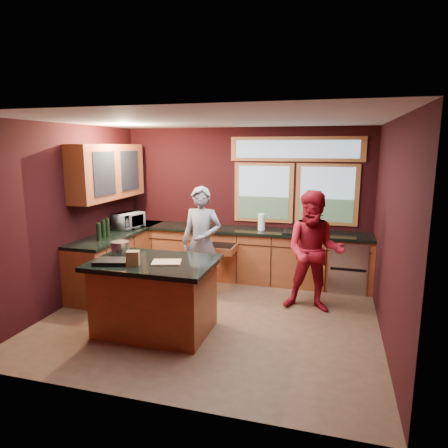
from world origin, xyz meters
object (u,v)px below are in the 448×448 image
at_px(person_grey, 202,242).
at_px(person_red, 314,252).
at_px(island, 155,296).
at_px(stock_pot, 121,248).
at_px(cutting_board, 167,262).

xyz_separation_m(person_grey, person_red, (1.74, -0.10, -0.00)).
xyz_separation_m(island, person_grey, (0.18, 1.34, 0.40)).
bearing_deg(stock_pot, person_grey, 58.36).
bearing_deg(cutting_board, person_grey, 90.69).
relative_size(cutting_board, stock_pot, 1.46).
xyz_separation_m(person_red, cutting_board, (-1.72, -1.29, 0.07)).
bearing_deg(island, person_grey, 82.21).
bearing_deg(stock_pot, island, -15.26).
distance_m(island, cutting_board, 0.52).
relative_size(person_grey, person_red, 1.00).
height_order(island, cutting_board, cutting_board).
bearing_deg(person_red, island, -146.30).
bearing_deg(cutting_board, island, 165.96).
bearing_deg(person_red, cutting_board, -142.29).
bearing_deg(cutting_board, person_red, 36.78).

